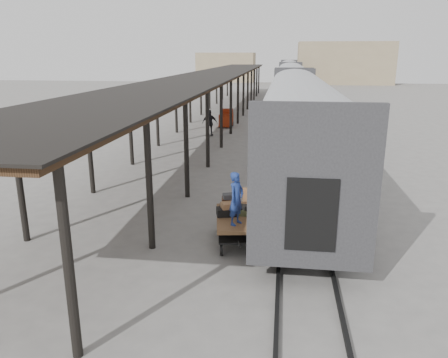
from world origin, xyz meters
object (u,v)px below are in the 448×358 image
baggage_cart (237,222)px  pedestrian (210,123)px  porter (236,199)px  luggage_tug (226,119)px

baggage_cart → pedestrian: pedestrian is taller
porter → pedestrian: size_ratio=0.84×
luggage_tug → pedestrian: size_ratio=0.86×
porter → pedestrian: 19.17m
luggage_tug → pedestrian: 4.30m
porter → luggage_tug: bearing=34.9°
luggage_tug → porter: size_ratio=1.03×
baggage_cart → luggage_tug: bearing=89.4°
baggage_cart → porter: porter is taller
baggage_cart → porter: size_ratio=1.62×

